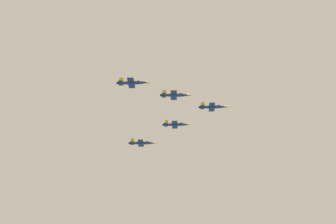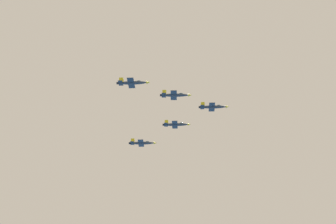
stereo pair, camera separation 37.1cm
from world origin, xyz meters
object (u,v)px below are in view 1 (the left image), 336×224
Objects in this scene: jet_right_wingman at (175,95)px; jet_left_outer at (142,143)px; jet_right_outer at (133,83)px; jet_left_wingman at (176,124)px; jet_lead at (213,107)px.

jet_left_outer is at bearing 110.50° from jet_right_wingman.
jet_right_outer is (46.10, -37.26, 0.32)m from jet_left_outer.
jet_right_wingman is at bearing -89.64° from jet_left_wingman.
jet_lead reaches higher than jet_left_wingman.
jet_lead reaches higher than jet_left_outer.
jet_right_outer is at bearing -90.43° from jet_left_outer.
jet_lead is at bearing -40.80° from jet_left_outer.
jet_right_wingman is at bearing 41.39° from jet_right_outer.
jet_right_outer is (23.62, -41.51, -2.58)m from jet_left_wingman.
jet_left_wingman is 0.99× the size of jet_right_outer.
jet_left_wingman is 47.83m from jet_right_outer.
jet_right_wingman reaches higher than jet_left_outer.
jet_lead is 0.98× the size of jet_left_outer.
jet_left_wingman is at bearing 89.09° from jet_right_wingman.
jet_right_outer reaches higher than jet_left_outer.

